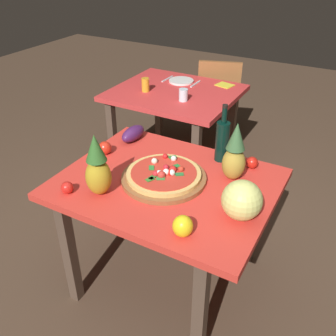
{
  "coord_description": "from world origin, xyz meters",
  "views": [
    {
      "loc": [
        0.81,
        -1.46,
        1.85
      ],
      "look_at": [
        -0.02,
        0.05,
        0.78
      ],
      "focal_mm": 40.31,
      "sensor_mm": 36.0,
      "label": 1
    }
  ],
  "objects_px": {
    "background_table": "(175,102)",
    "eggplant": "(133,134)",
    "napkin_folded": "(225,85)",
    "tomato_at_corner": "(67,188)",
    "knife_utensil": "(195,84)",
    "wine_bottle": "(222,140)",
    "bell_pepper": "(183,226)",
    "display_table": "(167,195)",
    "pineapple_right": "(235,155)",
    "tomato_by_bottle": "(252,163)",
    "melon": "(242,200)",
    "drinking_glass_water": "(183,95)",
    "fork_utensil": "(167,79)",
    "dinner_plate": "(181,81)",
    "pineapple_left": "(97,168)",
    "pizza_board": "(163,178)",
    "pizza": "(164,174)",
    "tomato_near_board": "(105,148)",
    "dining_chair": "(219,96)",
    "drinking_glass_juice": "(145,85)"
  },
  "relations": [
    {
      "from": "pineapple_right",
      "to": "dinner_plate",
      "type": "height_order",
      "value": "pineapple_right"
    },
    {
      "from": "eggplant",
      "to": "napkin_folded",
      "type": "relative_size",
      "value": 1.43
    },
    {
      "from": "dinner_plate",
      "to": "eggplant",
      "type": "bearing_deg",
      "value": -78.03
    },
    {
      "from": "fork_utensil",
      "to": "knife_utensil",
      "type": "distance_m",
      "value": 0.28
    },
    {
      "from": "drinking_glass_juice",
      "to": "napkin_folded",
      "type": "bearing_deg",
      "value": 40.67
    },
    {
      "from": "background_table",
      "to": "eggplant",
      "type": "distance_m",
      "value": 0.94
    },
    {
      "from": "pineapple_left",
      "to": "tomato_near_board",
      "type": "distance_m",
      "value": 0.42
    },
    {
      "from": "eggplant",
      "to": "tomato_near_board",
      "type": "relative_size",
      "value": 2.53
    },
    {
      "from": "display_table",
      "to": "pineapple_right",
      "type": "relative_size",
      "value": 3.45
    },
    {
      "from": "pineapple_right",
      "to": "display_table",
      "type": "bearing_deg",
      "value": -146.44
    },
    {
      "from": "melon",
      "to": "eggplant",
      "type": "distance_m",
      "value": 0.95
    },
    {
      "from": "pineapple_right",
      "to": "tomato_by_bottle",
      "type": "relative_size",
      "value": 4.86
    },
    {
      "from": "tomato_by_bottle",
      "to": "knife_utensil",
      "type": "distance_m",
      "value": 1.4
    },
    {
      "from": "display_table",
      "to": "dining_chair",
      "type": "xyz_separation_m",
      "value": [
        -0.46,
        1.89,
        -0.15
      ]
    },
    {
      "from": "tomato_by_bottle",
      "to": "napkin_folded",
      "type": "height_order",
      "value": "tomato_by_bottle"
    },
    {
      "from": "drinking_glass_water",
      "to": "fork_utensil",
      "type": "height_order",
      "value": "drinking_glass_water"
    },
    {
      "from": "bell_pepper",
      "to": "napkin_folded",
      "type": "xyz_separation_m",
      "value": [
        -0.55,
        1.87,
        -0.04
      ]
    },
    {
      "from": "napkin_folded",
      "to": "drinking_glass_water",
      "type": "bearing_deg",
      "value": -107.83
    },
    {
      "from": "drinking_glass_juice",
      "to": "eggplant",
      "type": "bearing_deg",
      "value": -63.31
    },
    {
      "from": "eggplant",
      "to": "dinner_plate",
      "type": "xyz_separation_m",
      "value": [
        -0.24,
        1.14,
        -0.04
      ]
    },
    {
      "from": "bell_pepper",
      "to": "dinner_plate",
      "type": "bearing_deg",
      "value": 117.38
    },
    {
      "from": "display_table",
      "to": "napkin_folded",
      "type": "xyz_separation_m",
      "value": [
        -0.28,
        1.54,
        0.1
      ]
    },
    {
      "from": "wine_bottle",
      "to": "eggplant",
      "type": "xyz_separation_m",
      "value": [
        -0.58,
        -0.04,
        -0.08
      ]
    },
    {
      "from": "pineapple_right",
      "to": "bell_pepper",
      "type": "bearing_deg",
      "value": -93.32
    },
    {
      "from": "tomato_by_bottle",
      "to": "dinner_plate",
      "type": "xyz_separation_m",
      "value": [
        -1.01,
        1.1,
        -0.03
      ]
    },
    {
      "from": "pineapple_right",
      "to": "eggplant",
      "type": "bearing_deg",
      "value": 171.08
    },
    {
      "from": "pizza_board",
      "to": "pineapple_right",
      "type": "distance_m",
      "value": 0.39
    },
    {
      "from": "display_table",
      "to": "pizza_board",
      "type": "height_order",
      "value": "pizza_board"
    },
    {
      "from": "pizza_board",
      "to": "tomato_near_board",
      "type": "distance_m",
      "value": 0.45
    },
    {
      "from": "dinner_plate",
      "to": "napkin_folded",
      "type": "xyz_separation_m",
      "value": [
        0.37,
        0.1,
        -0.01
      ]
    },
    {
      "from": "pineapple_left",
      "to": "eggplant",
      "type": "xyz_separation_m",
      "value": [
        -0.17,
        0.56,
        -0.1
      ]
    },
    {
      "from": "wine_bottle",
      "to": "tomato_at_corner",
      "type": "bearing_deg",
      "value": -128.93
    },
    {
      "from": "drinking_glass_water",
      "to": "tomato_near_board",
      "type": "bearing_deg",
      "value": -91.53
    },
    {
      "from": "napkin_folded",
      "to": "bell_pepper",
      "type": "bearing_deg",
      "value": -73.77
    },
    {
      "from": "drinking_glass_water",
      "to": "dinner_plate",
      "type": "height_order",
      "value": "drinking_glass_water"
    },
    {
      "from": "pizza_board",
      "to": "knife_utensil",
      "type": "bearing_deg",
      "value": 108.98
    },
    {
      "from": "pizza",
      "to": "eggplant",
      "type": "relative_size",
      "value": 1.99
    },
    {
      "from": "dining_chair",
      "to": "bell_pepper",
      "type": "relative_size",
      "value": 8.46
    },
    {
      "from": "bell_pepper",
      "to": "pineapple_right",
      "type": "bearing_deg",
      "value": 86.68
    },
    {
      "from": "pizza",
      "to": "background_table",
      "type": "bearing_deg",
      "value": 115.46
    },
    {
      "from": "tomato_at_corner",
      "to": "pizza_board",
      "type": "bearing_deg",
      "value": 42.1
    },
    {
      "from": "dining_chair",
      "to": "pizza_board",
      "type": "xyz_separation_m",
      "value": [
        0.45,
        -1.9,
        0.26
      ]
    },
    {
      "from": "bell_pepper",
      "to": "dinner_plate",
      "type": "xyz_separation_m",
      "value": [
        -0.92,
        1.78,
        -0.04
      ]
    },
    {
      "from": "display_table",
      "to": "drinking_glass_water",
      "type": "xyz_separation_m",
      "value": [
        -0.44,
        1.05,
        0.14
      ]
    },
    {
      "from": "knife_utensil",
      "to": "bell_pepper",
      "type": "bearing_deg",
      "value": -65.7
    },
    {
      "from": "tomato_at_corner",
      "to": "knife_utensil",
      "type": "xyz_separation_m",
      "value": [
        -0.13,
        1.78,
        -0.03
      ]
    },
    {
      "from": "bell_pepper",
      "to": "tomato_by_bottle",
      "type": "xyz_separation_m",
      "value": [
        0.09,
        0.68,
        -0.01
      ]
    },
    {
      "from": "wine_bottle",
      "to": "display_table",
      "type": "bearing_deg",
      "value": -115.42
    },
    {
      "from": "pizza_board",
      "to": "tomato_at_corner",
      "type": "bearing_deg",
      "value": -137.9
    },
    {
      "from": "display_table",
      "to": "pineapple_left",
      "type": "relative_size",
      "value": 3.4
    }
  ]
}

